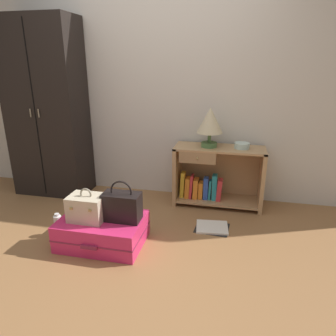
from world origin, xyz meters
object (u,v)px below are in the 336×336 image
Objects in this scene: handbag at (122,206)px; table_lamp at (210,122)px; wardrobe at (47,110)px; train_case at (87,208)px; bottle at (58,225)px; bookshelf at (214,176)px; bowl at (242,146)px; suitcase_large at (103,231)px; open_book_on_floor at (212,227)px.

table_lamp is at bearing 57.68° from handbag.
wardrobe is 6.68× the size of train_case.
table_lamp reaches higher than bottle.
table_lamp is 1.52m from train_case.
bookshelf is 6.09× the size of bowl.
table_lamp is at bearing 37.72° from bottle.
handbag reaches higher than train_case.
bookshelf is 1.38m from suitcase_large.
handbag is at bearing 12.21° from train_case.
open_book_on_floor is (0.92, 0.46, -0.11)m from suitcase_large.
bookshelf reaches higher than bottle.
handbag is (-0.63, -1.00, -0.57)m from table_lamp.
wardrobe reaches higher than bowl.
train_case is at bearing -12.11° from bottle.
open_book_on_floor is (0.04, -0.58, -0.31)m from bookshelf.
suitcase_large is at bearing -172.46° from handbag.
bowl is at bearing 67.71° from open_book_on_floor.
handbag is 1.64× the size of bottle.
bowl reaches higher than handbag.
bottle is at bearing 167.89° from train_case.
open_book_on_floor is at bearing 17.14° from bottle.
suitcase_large reaches higher than bottle.
wardrobe is 2.76× the size of suitcase_large.
train_case is at bearing -132.71° from bookshelf.
train_case is 0.84× the size of handbag.
handbag reaches higher than suitcase_large.
bottle reaches higher than open_book_on_floor.
wardrobe is 4.77× the size of table_lamp.
handbag reaches higher than open_book_on_floor.
open_book_on_floor is (1.38, 0.43, -0.09)m from bottle.
table_lamp is 1.25× the size of open_book_on_floor.
table_lamp is at bearing 101.16° from open_book_on_floor.
wardrobe is at bearing 136.95° from suitcase_large.
wardrobe reaches higher than open_book_on_floor.
open_book_on_floor is (0.11, -0.56, -0.92)m from table_lamp.
bowl reaches higher than open_book_on_floor.
table_lamp is at bearing 49.02° from train_case.
handbag reaches higher than bottle.
wardrobe reaches higher than table_lamp.
wardrobe reaches higher than bookshelf.
train_case is at bearing -130.98° from table_lamp.
suitcase_large is at bearing -4.61° from bottle.
bookshelf is 1.33× the size of suitcase_large.
table_lamp is at bearing 0.88° from wardrobe.
suitcase_large is at bearing -138.23° from bowl.
suitcase_large is (1.06, -0.99, -0.88)m from wardrobe.
table_lamp reaches higher than suitcase_large.
bottle is (-1.35, -1.00, -0.22)m from bookshelf.
open_book_on_floor is at bearing 25.97° from train_case.
bookshelf is at bearing 49.49° from suitcase_large.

